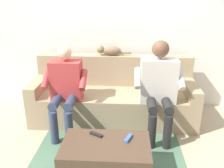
% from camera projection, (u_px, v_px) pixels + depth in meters
% --- Properties ---
extents(ground_plane, '(8.00, 8.00, 0.00)m').
position_uv_depth(ground_plane, '(110.00, 146.00, 2.87)').
color(ground_plane, tan).
extents(back_wall, '(5.23, 0.06, 2.67)m').
position_uv_depth(back_wall, '(115.00, 20.00, 3.58)').
color(back_wall, silver).
rests_on(back_wall, ground).
extents(couch, '(2.24, 0.79, 0.86)m').
position_uv_depth(couch, '(113.00, 98.00, 3.47)').
color(couch, '#9E896B').
rests_on(couch, ground).
extents(coffee_table, '(0.84, 0.51, 0.38)m').
position_uv_depth(coffee_table, '(106.00, 161.00, 2.34)').
color(coffee_table, '#4C3828').
rests_on(coffee_table, ground).
extents(person_left_seated, '(0.60, 0.59, 1.19)m').
position_uv_depth(person_left_seated, '(159.00, 84.00, 2.95)').
color(person_left_seated, beige).
rests_on(person_left_seated, ground).
extents(person_right_seated, '(0.54, 0.54, 1.12)m').
position_uv_depth(person_right_seated, '(65.00, 86.00, 3.01)').
color(person_right_seated, '#B23838').
rests_on(person_right_seated, ground).
extents(cat_on_backrest, '(0.50, 0.14, 0.15)m').
position_uv_depth(cat_on_backrest, '(109.00, 50.00, 3.48)').
color(cat_on_backrest, '#756047').
rests_on(cat_on_backrest, couch).
extents(remote_black, '(0.14, 0.10, 0.02)m').
position_uv_depth(remote_black, '(96.00, 134.00, 2.40)').
color(remote_black, black).
rests_on(remote_black, coffee_table).
extents(remote_blue, '(0.08, 0.14, 0.03)m').
position_uv_depth(remote_blue, '(128.00, 138.00, 2.33)').
color(remote_blue, '#3860B7').
rests_on(remote_blue, coffee_table).
extents(floor_rug, '(1.67, 1.92, 0.01)m').
position_uv_depth(floor_rug, '(107.00, 165.00, 2.56)').
color(floor_rug, '#4C7056').
rests_on(floor_rug, ground).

